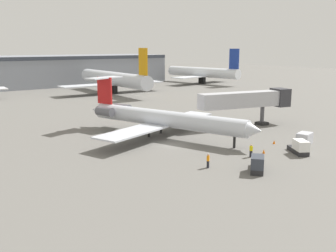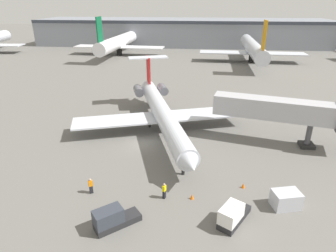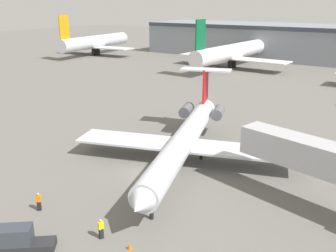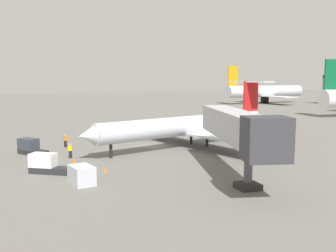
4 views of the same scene
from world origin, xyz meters
TOP-DOWN VIEW (x-y plane):
  - ground_plane at (0.00, 0.00)m, footprint 400.00×400.00m
  - regional_jet at (2.00, 5.11)m, footprint 25.57×30.60m
  - jet_bridge at (19.22, 1.92)m, footprint 17.66×6.93m
  - ground_crew_marshaller at (-2.99, -11.31)m, footprint 0.48×0.44m
  - ground_crew_loader at (4.38, -11.35)m, footprint 0.39×0.47m
  - baggage_tug_lead at (0.47, -15.66)m, footprint 3.98×3.61m
  - baggage_tug_trailing at (10.63, -14.15)m, footprint 3.30×4.14m
  - cargo_container_uld at (15.79, -11.43)m, footprint 2.83×2.26m
  - traffic_cone_near at (12.30, -8.83)m, footprint 0.36×0.36m
  - traffic_cone_mid at (7.08, -11.21)m, footprint 0.36×0.36m
  - parked_airliner_centre at (23.66, 58.68)m, footprint 32.35×38.41m
  - parked_airliner_east_mid at (65.90, 66.01)m, footprint 28.20×33.11m

SIDE VIEW (x-z plane):
  - ground_plane at x=0.00m, z-range -0.10..0.00m
  - traffic_cone_near at x=12.30m, z-range 0.00..0.55m
  - traffic_cone_mid at x=7.08m, z-range 0.00..0.55m
  - cargo_container_uld at x=15.79m, z-range 0.00..1.62m
  - baggage_tug_lead at x=0.47m, z-range -0.11..1.79m
  - baggage_tug_trailing at x=10.63m, z-range -0.11..1.79m
  - ground_crew_marshaller at x=-2.99m, z-range 0.01..1.70m
  - ground_crew_loader at x=4.38m, z-range 0.01..1.70m
  - regional_jet at x=2.00m, z-range -1.43..7.27m
  - parked_airliner_east_mid at x=65.90m, z-range -2.40..10.63m
  - parked_airliner_centre at x=23.66m, z-range -2.41..11.02m
  - jet_bridge at x=19.22m, z-range 1.50..7.88m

